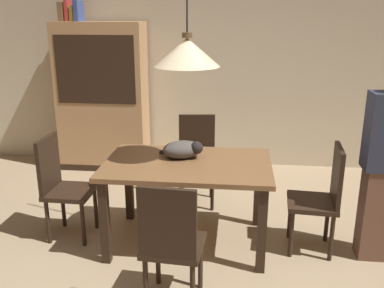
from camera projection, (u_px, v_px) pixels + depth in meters
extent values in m
plane|color=tan|center=(184.00, 273.00, 3.35)|extent=(10.00, 10.00, 0.00)
cube|color=beige|center=(210.00, 54.00, 5.44)|extent=(6.40, 0.10, 2.90)
cube|color=brown|center=(188.00, 165.00, 3.60)|extent=(1.40, 0.90, 0.04)
cube|color=black|center=(105.00, 222.00, 3.41)|extent=(0.07, 0.07, 0.71)
cube|color=black|center=(262.00, 231.00, 3.28)|extent=(0.07, 0.07, 0.71)
cube|color=black|center=(129.00, 185.00, 4.15)|extent=(0.07, 0.07, 0.71)
cube|color=black|center=(258.00, 190.00, 4.02)|extent=(0.07, 0.07, 0.71)
cube|color=black|center=(312.00, 203.00, 3.58)|extent=(0.43, 0.43, 0.04)
cube|color=black|center=(337.00, 175.00, 3.47)|extent=(0.06, 0.38, 0.48)
cylinder|color=black|center=(290.00, 217.00, 3.83)|extent=(0.04, 0.04, 0.41)
cylinder|color=black|center=(291.00, 234.00, 3.53)|extent=(0.04, 0.04, 0.41)
cylinder|color=black|center=(327.00, 220.00, 3.77)|extent=(0.04, 0.04, 0.41)
cylinder|color=black|center=(331.00, 238.00, 3.47)|extent=(0.04, 0.04, 0.41)
cube|color=black|center=(197.00, 165.00, 4.45)|extent=(0.44, 0.44, 0.04)
cube|color=black|center=(197.00, 137.00, 4.55)|extent=(0.38, 0.07, 0.48)
cylinder|color=black|center=(181.00, 191.00, 4.37)|extent=(0.04, 0.04, 0.41)
cylinder|color=black|center=(212.00, 192.00, 4.36)|extent=(0.04, 0.04, 0.41)
cylinder|color=black|center=(182.00, 180.00, 4.67)|extent=(0.04, 0.04, 0.41)
cylinder|color=black|center=(211.00, 180.00, 4.67)|extent=(0.04, 0.04, 0.41)
cube|color=black|center=(174.00, 245.00, 2.93)|extent=(0.43, 0.43, 0.04)
cube|color=black|center=(167.00, 223.00, 2.69)|extent=(0.38, 0.06, 0.48)
cylinder|color=black|center=(200.00, 263.00, 3.12)|extent=(0.04, 0.04, 0.41)
cylinder|color=black|center=(158.00, 259.00, 3.18)|extent=(0.04, 0.04, 0.41)
cylinder|color=black|center=(146.00, 285.00, 2.88)|extent=(0.04, 0.04, 0.41)
cube|color=black|center=(71.00, 192.00, 3.80)|extent=(0.41, 0.41, 0.04)
cube|color=black|center=(48.00, 163.00, 3.75)|extent=(0.04, 0.38, 0.48)
cylinder|color=black|center=(83.00, 224.00, 3.70)|extent=(0.04, 0.04, 0.41)
cylinder|color=black|center=(96.00, 208.00, 4.00)|extent=(0.04, 0.04, 0.41)
cylinder|color=black|center=(48.00, 222.00, 3.74)|extent=(0.04, 0.04, 0.41)
cylinder|color=black|center=(63.00, 206.00, 4.04)|extent=(0.04, 0.04, 0.41)
ellipsoid|color=#4C4742|center=(182.00, 149.00, 3.69)|extent=(0.40, 0.33, 0.15)
sphere|color=black|center=(197.00, 148.00, 3.65)|extent=(0.11, 0.11, 0.11)
cylinder|color=black|center=(170.00, 152.00, 3.77)|extent=(0.18, 0.04, 0.04)
cone|color=beige|center=(187.00, 52.00, 3.33)|extent=(0.52, 0.52, 0.22)
cylinder|color=#513D23|center=(187.00, 35.00, 3.29)|extent=(0.08, 0.08, 0.04)
cube|color=tan|center=(103.00, 97.00, 5.42)|extent=(1.10, 0.44, 1.85)
cube|color=black|center=(95.00, 70.00, 5.10)|extent=(0.97, 0.01, 0.81)
cube|color=black|center=(107.00, 163.00, 5.68)|extent=(1.12, 0.45, 0.08)
cube|color=brown|center=(64.00, 12.00, 5.15)|extent=(0.06, 0.24, 0.22)
cube|color=#B73833|center=(69.00, 9.00, 5.14)|extent=(0.04, 0.22, 0.28)
cube|color=gold|center=(74.00, 13.00, 5.15)|extent=(0.04, 0.20, 0.18)
cube|color=#384C93|center=(79.00, 11.00, 5.13)|extent=(0.06, 0.24, 0.24)
cube|color=brown|center=(379.00, 214.00, 3.48)|extent=(0.30, 0.20, 0.77)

